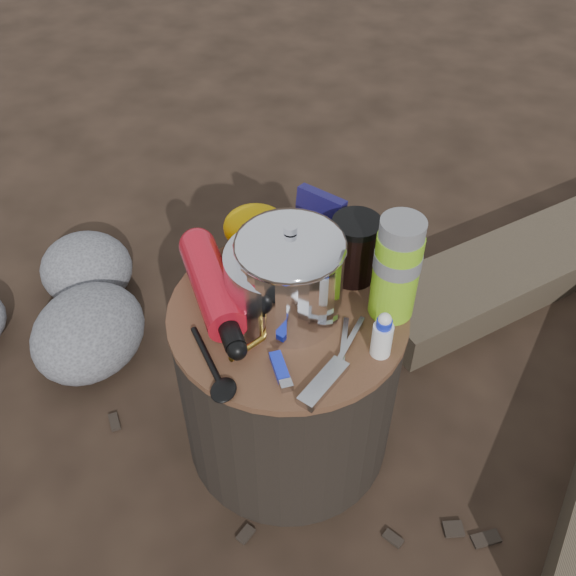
% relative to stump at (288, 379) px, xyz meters
% --- Properties ---
extents(ground, '(60.00, 60.00, 0.00)m').
position_rel_stump_xyz_m(ground, '(0.00, 0.00, -0.21)').
color(ground, black).
rests_on(ground, ground).
extents(stump, '(0.46, 0.46, 0.42)m').
position_rel_stump_xyz_m(stump, '(0.00, 0.00, 0.00)').
color(stump, black).
rests_on(stump, ground).
extents(log_small, '(1.09, 1.08, 0.11)m').
position_rel_stump_xyz_m(log_small, '(0.63, 0.80, -0.16)').
color(log_small, '#403629').
rests_on(log_small, ground).
extents(foil_windscreen, '(0.21, 0.21, 0.13)m').
position_rel_stump_xyz_m(foil_windscreen, '(-0.02, 0.01, 0.27)').
color(foil_windscreen, silver).
rests_on(foil_windscreen, stump).
extents(camping_pot, '(0.19, 0.19, 0.19)m').
position_rel_stump_xyz_m(camping_pot, '(0.00, 0.00, 0.31)').
color(camping_pot, white).
rests_on(camping_pot, stump).
extents(fuel_bottle, '(0.24, 0.30, 0.08)m').
position_rel_stump_xyz_m(fuel_bottle, '(-0.15, -0.01, 0.25)').
color(fuel_bottle, red).
rests_on(fuel_bottle, stump).
extents(thermos, '(0.08, 0.08, 0.21)m').
position_rel_stump_xyz_m(thermos, '(0.19, 0.05, 0.32)').
color(thermos, '#7FC41D').
rests_on(thermos, stump).
extents(travel_mug, '(0.09, 0.09, 0.14)m').
position_rel_stump_xyz_m(travel_mug, '(0.10, 0.13, 0.28)').
color(travel_mug, black).
rests_on(travel_mug, stump).
extents(stuff_sack, '(0.14, 0.12, 0.10)m').
position_rel_stump_xyz_m(stuff_sack, '(-0.11, 0.16, 0.26)').
color(stuff_sack, '#D29D00').
rests_on(stuff_sack, stump).
extents(food_pouch, '(0.11, 0.06, 0.13)m').
position_rel_stump_xyz_m(food_pouch, '(0.01, 0.19, 0.28)').
color(food_pouch, '#141049').
rests_on(food_pouch, stump).
extents(lighter, '(0.06, 0.08, 0.02)m').
position_rel_stump_xyz_m(lighter, '(0.02, -0.14, 0.22)').
color(lighter, '#1729CA').
rests_on(lighter, stump).
extents(multitool, '(0.07, 0.12, 0.02)m').
position_rel_stump_xyz_m(multitool, '(0.10, -0.16, 0.22)').
color(multitool, '#B3B4B8').
rests_on(multitool, stump).
extents(pot_grabber, '(0.04, 0.13, 0.01)m').
position_rel_stump_xyz_m(pot_grabber, '(0.12, -0.06, 0.22)').
color(pot_grabber, '#B3B4B8').
rests_on(pot_grabber, stump).
extents(spork, '(0.14, 0.15, 0.01)m').
position_rel_stump_xyz_m(spork, '(-0.11, -0.15, 0.22)').
color(spork, black).
rests_on(spork, stump).
extents(squeeze_bottle, '(0.04, 0.04, 0.09)m').
position_rel_stump_xyz_m(squeeze_bottle, '(0.19, -0.06, 0.25)').
color(squeeze_bottle, white).
rests_on(squeeze_bottle, stump).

